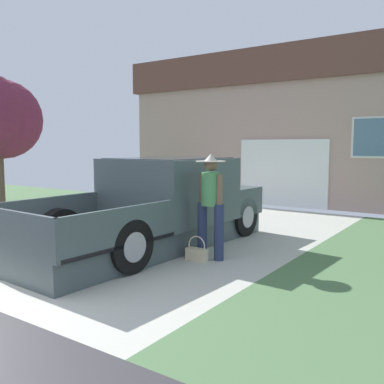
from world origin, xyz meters
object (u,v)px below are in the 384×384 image
object	(u,v)px
person_with_hat	(211,201)
wheeled_trash_bin	(165,185)
handbag	(197,253)
pickup_truck	(163,206)
house_with_garage	(292,129)

from	to	relation	value
person_with_hat	wheeled_trash_bin	world-z (taller)	person_with_hat
handbag	person_with_hat	bearing A→B (deg)	64.73
pickup_truck	house_with_garage	distance (m)	9.06
handbag	wheeled_trash_bin	world-z (taller)	wheeled_trash_bin
person_with_hat	wheeled_trash_bin	size ratio (longest dim) A/B	1.65
handbag	house_with_garage	bearing A→B (deg)	102.79
pickup_truck	handbag	bearing A→B (deg)	-25.31
person_with_hat	handbag	xyz separation A→B (m)	(-0.11, -0.24, -0.84)
person_with_hat	wheeled_trash_bin	xyz separation A→B (m)	(-4.85, 5.00, -0.39)
handbag	house_with_garage	distance (m)	10.00
handbag	wheeled_trash_bin	distance (m)	7.08
pickup_truck	person_with_hat	bearing A→B (deg)	-14.19
pickup_truck	wheeled_trash_bin	xyz separation A→B (m)	(-3.55, 4.60, -0.16)
pickup_truck	house_with_garage	size ratio (longest dim) A/B	0.51
person_with_hat	house_with_garage	xyz separation A→B (m)	(-2.26, 9.24, 1.50)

